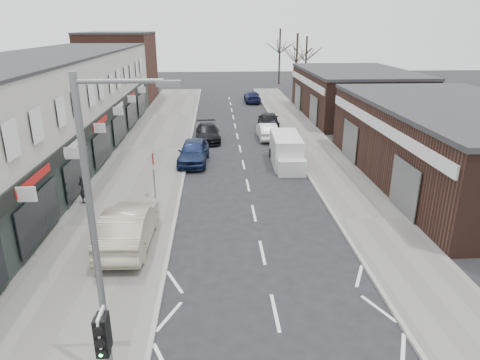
{
  "coord_description": "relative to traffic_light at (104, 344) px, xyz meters",
  "views": [
    {
      "loc": [
        -1.86,
        -9.75,
        9.0
      ],
      "look_at": [
        -0.83,
        7.81,
        2.6
      ],
      "focal_mm": 32.0,
      "sensor_mm": 36.0,
      "label": 1
    }
  ],
  "objects": [
    {
      "name": "brick_block_far",
      "position": [
        -9.1,
        47.02,
        1.59
      ],
      "size": [
        8.0,
        10.0,
        8.0
      ],
      "primitive_type": "cube",
      "color": "#48281F",
      "rests_on": "ground"
    },
    {
      "name": "right_unit_far",
      "position": [
        16.9,
        36.02,
        -0.16
      ],
      "size": [
        10.0,
        16.0,
        4.5
      ],
      "primitive_type": "cube",
      "color": "#362018",
      "rests_on": "ground"
    },
    {
      "name": "parked_car_right_a",
      "position": [
        6.83,
        26.94,
        -1.74
      ],
      "size": [
        1.48,
        4.12,
        1.35
      ],
      "primitive_type": "imported",
      "rotation": [
        0.0,
        0.0,
        3.15
      ],
      "color": "silver",
      "rests_on": "ground"
    },
    {
      "name": "street_lamp",
      "position": [
        -0.13,
        1.22,
        2.2
      ],
      "size": [
        2.23,
        0.22,
        8.0
      ],
      "color": "slate",
      "rests_on": "pavement_left"
    },
    {
      "name": "shop_terrace_left",
      "position": [
        -9.1,
        21.52,
        1.14
      ],
      "size": [
        8.0,
        41.0,
        7.1
      ],
      "primitive_type": "cube",
      "color": "beige",
      "rests_on": "ground"
    },
    {
      "name": "sedan_on_pavement",
      "position": [
        -1.21,
        8.83,
        -1.43
      ],
      "size": [
        1.93,
        5.27,
        1.72
      ],
      "primitive_type": "imported",
      "rotation": [
        0.0,
        0.0,
        3.12
      ],
      "color": "#9F977F",
      "rests_on": "pavement_left"
    },
    {
      "name": "white_van",
      "position": [
        7.29,
        19.9,
        -1.46
      ],
      "size": [
        1.99,
        5.24,
        2.01
      ],
      "rotation": [
        0.0,
        0.0,
        -0.04
      ],
      "color": "silver",
      "rests_on": "ground"
    },
    {
      "name": "parked_car_right_c",
      "position": [
        7.13,
        44.96,
        -1.75
      ],
      "size": [
        1.89,
        4.61,
        1.33
      ],
      "primitive_type": "imported",
      "rotation": [
        0.0,
        0.0,
        3.15
      ],
      "color": "#13183C",
      "rests_on": "ground"
    },
    {
      "name": "ground",
      "position": [
        4.4,
        2.02,
        -2.41
      ],
      "size": [
        160.0,
        160.0,
        0.0
      ],
      "primitive_type": "plane",
      "color": "black",
      "rests_on": "ground"
    },
    {
      "name": "right_unit_near",
      "position": [
        16.9,
        16.02,
        -0.16
      ],
      "size": [
        10.0,
        18.0,
        4.5
      ],
      "primitive_type": "cube",
      "color": "#362018",
      "rests_on": "ground"
    },
    {
      "name": "pedestrian",
      "position": [
        -4.4,
        13.51,
        -1.5
      ],
      "size": [
        0.68,
        0.58,
        1.58
      ],
      "primitive_type": "imported",
      "rotation": [
        0.0,
        0.0,
        2.73
      ],
      "color": "black",
      "rests_on": "pavement_left"
    },
    {
      "name": "tree_far_a",
      "position": [
        13.4,
        50.02,
        -2.41
      ],
      "size": [
        3.6,
        3.6,
        8.0
      ],
      "primitive_type": null,
      "color": "#382D26",
      "rests_on": "ground"
    },
    {
      "name": "traffic_light",
      "position": [
        0.0,
        0.0,
        0.0
      ],
      "size": [
        0.28,
        0.6,
        3.1
      ],
      "color": "slate",
      "rests_on": "pavement_left"
    },
    {
      "name": "parked_car_left_a",
      "position": [
        1.0,
        20.59,
        -1.6
      ],
      "size": [
        2.22,
        4.89,
        1.63
      ],
      "primitive_type": "imported",
      "rotation": [
        0.0,
        0.0,
        -0.06
      ],
      "color": "#152144",
      "rests_on": "ground"
    },
    {
      "name": "pavement_left",
      "position": [
        -2.35,
        24.02,
        -2.35
      ],
      "size": [
        5.5,
        64.0,
        0.12
      ],
      "primitive_type": "cube",
      "color": "slate",
      "rests_on": "ground"
    },
    {
      "name": "parked_car_right_b",
      "position": [
        7.42,
        30.68,
        -1.63
      ],
      "size": [
        2.18,
        4.75,
        1.58
      ],
      "primitive_type": "imported",
      "rotation": [
        0.0,
        0.0,
        3.07
      ],
      "color": "black",
      "rests_on": "ground"
    },
    {
      "name": "pavement_right",
      "position": [
        10.15,
        24.02,
        -2.35
      ],
      "size": [
        3.5,
        64.0,
        0.12
      ],
      "primitive_type": "cube",
      "color": "slate",
      "rests_on": "ground"
    },
    {
      "name": "warning_sign",
      "position": [
        -0.76,
        14.02,
        -0.21
      ],
      "size": [
        0.12,
        0.8,
        2.7
      ],
      "color": "slate",
      "rests_on": "pavement_left"
    },
    {
      "name": "tree_far_c",
      "position": [
        12.9,
        62.02,
        -2.41
      ],
      "size": [
        3.6,
        3.6,
        8.5
      ],
      "primitive_type": null,
      "color": "#382D26",
      "rests_on": "ground"
    },
    {
      "name": "parked_car_left_b",
      "position": [
        1.9,
        26.64,
        -1.75
      ],
      "size": [
        2.2,
        4.73,
        1.34
      ],
      "primitive_type": "imported",
      "rotation": [
        0.0,
        0.0,
        0.07
      ],
      "color": "black",
      "rests_on": "ground"
    },
    {
      "name": "tree_far_b",
      "position": [
        15.9,
        56.02,
        -2.41
      ],
      "size": [
        3.6,
        3.6,
        7.5
      ],
      "primitive_type": null,
      "color": "#382D26",
      "rests_on": "ground"
    }
  ]
}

